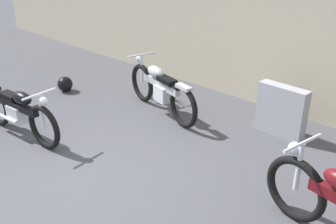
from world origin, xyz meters
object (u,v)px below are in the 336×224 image
at_px(motorcycle_silver, 161,89).
at_px(motorcycle_black, 19,111).
at_px(stone_marker, 281,111).
at_px(helmet, 65,84).

bearing_deg(motorcycle_silver, motorcycle_black, 78.86).
height_order(stone_marker, motorcycle_silver, motorcycle_silver).
distance_m(motorcycle_silver, motorcycle_black, 2.32).
relative_size(stone_marker, helmet, 2.68).
bearing_deg(stone_marker, helmet, -162.20).
height_order(helmet, motorcycle_black, motorcycle_black).
relative_size(helmet, motorcycle_black, 0.15).
height_order(helmet, motorcycle_silver, motorcycle_silver).
relative_size(helmet, motorcycle_silver, 0.15).
bearing_deg(helmet, stone_marker, 17.80).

